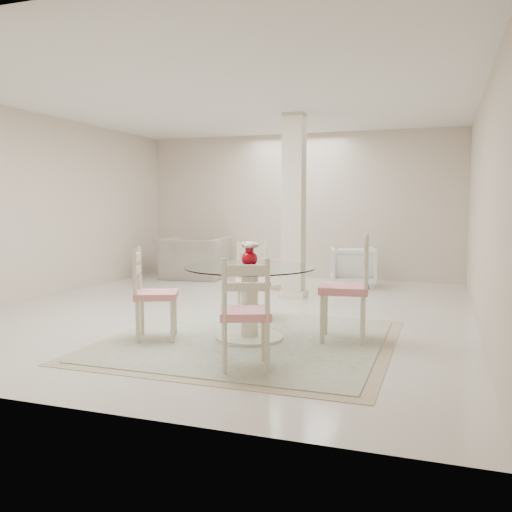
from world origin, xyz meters
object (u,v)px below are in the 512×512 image
(red_vase, at_px, (250,254))
(dining_chair_west, at_px, (150,287))
(dining_chair_north, at_px, (253,275))
(dining_table, at_px, (250,303))
(recliner_taupe, at_px, (194,258))
(dining_chair_east, at_px, (352,280))
(side_table, at_px, (284,276))
(dining_chair_south, at_px, (245,305))
(armchair_white, at_px, (353,267))
(column, at_px, (294,207))

(red_vase, xyz_separation_m, dining_chair_west, (-0.97, -0.31, -0.34))
(dining_chair_west, bearing_deg, dining_chair_north, -50.83)
(dining_table, xyz_separation_m, recliner_taupe, (-2.56, 4.03, -0.00))
(red_vase, bearing_deg, dining_table, 146.31)
(dining_chair_east, bearing_deg, side_table, -159.79)
(dining_chair_west, bearing_deg, side_table, -29.14)
(dining_chair_north, xyz_separation_m, side_table, (-0.30, 2.40, -0.32))
(dining_chair_north, bearing_deg, red_vase, -93.05)
(dining_chair_north, xyz_separation_m, dining_chair_south, (0.62, -1.94, 0.02))
(armchair_white, bearing_deg, dining_chair_south, 75.01)
(dining_chair_east, height_order, dining_chair_south, dining_chair_east)
(column, distance_m, dining_chair_east, 2.77)
(red_vase, relative_size, armchair_white, 0.34)
(dining_chair_east, xyz_separation_m, recliner_taupe, (-3.55, 3.73, -0.25))
(red_vase, relative_size, dining_chair_east, 0.21)
(dining_chair_north, height_order, armchair_white, dining_chair_north)
(column, height_order, dining_chair_south, column)
(dining_chair_north, relative_size, dining_chair_south, 0.97)
(dining_chair_east, xyz_separation_m, side_table, (-1.59, 3.07, -0.41))
(column, distance_m, dining_chair_south, 3.76)
(red_vase, xyz_separation_m, dining_chair_south, (0.31, -0.97, -0.34))
(recliner_taupe, bearing_deg, side_table, 156.76)
(red_vase, distance_m, side_table, 3.49)
(dining_table, xyz_separation_m, side_table, (-0.61, 3.36, -0.17))
(red_vase, bearing_deg, column, 95.70)
(column, xyz_separation_m, recliner_taupe, (-2.30, 1.36, -0.97))
(recliner_taupe, relative_size, armchair_white, 1.60)
(dining_chair_north, bearing_deg, side_table, 76.32)
(column, relative_size, red_vase, 10.72)
(red_vase, height_order, armchair_white, red_vase)
(red_vase, bearing_deg, dining_chair_east, 16.83)
(dining_table, bearing_deg, armchair_white, 84.23)
(dining_table, xyz_separation_m, dining_chair_south, (0.31, -0.97, 0.17))
(column, bearing_deg, armchair_white, 63.87)
(column, relative_size, dining_chair_west, 2.59)
(dining_chair_south, bearing_deg, dining_table, -94.99)
(dining_table, distance_m, dining_chair_south, 1.03)
(dining_chair_north, bearing_deg, recliner_taupe, 105.54)
(dining_table, relative_size, dining_chair_north, 1.29)
(dining_table, bearing_deg, side_table, 100.27)
(column, distance_m, dining_chair_west, 3.16)
(dining_table, bearing_deg, red_vase, -33.69)
(dining_chair_west, xyz_separation_m, recliner_taupe, (-1.59, 4.34, -0.17))
(dining_chair_east, height_order, recliner_taupe, dining_chair_east)
(dining_chair_south, bearing_deg, dining_chair_west, -49.99)
(dining_chair_north, xyz_separation_m, dining_chair_west, (-0.66, -1.28, 0.01))
(dining_chair_west, xyz_separation_m, armchair_white, (1.38, 4.34, -0.21))
(armchair_white, bearing_deg, dining_chair_east, 84.88)
(recliner_taupe, distance_m, side_table, 2.07)
(dining_chair_west, bearing_deg, column, -36.90)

